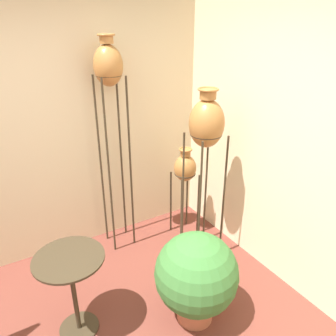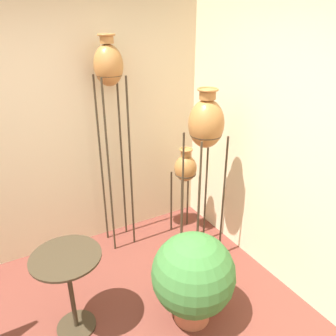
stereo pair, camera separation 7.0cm
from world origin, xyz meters
The scene contains 6 objects.
wall_back centered at (0.00, 1.87, 1.35)m, with size 7.68×0.06×2.70m.
vase_stand_tall centered at (0.76, 1.62, 1.81)m, with size 0.26×0.26×2.16m.
vase_stand_medium centered at (1.42, 1.01, 1.39)m, with size 0.32×0.32×1.73m.
vase_stand_short centered at (1.47, 1.40, 0.80)m, with size 0.24×0.24×1.04m.
side_table centered at (0.02, 0.72, 0.52)m, with size 0.52×0.52×0.71m.
potted_plant centered at (0.88, 0.34, 0.44)m, with size 0.66×0.66×0.79m.
Camera 2 is at (-0.27, -1.28, 2.26)m, focal length 35.00 mm.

